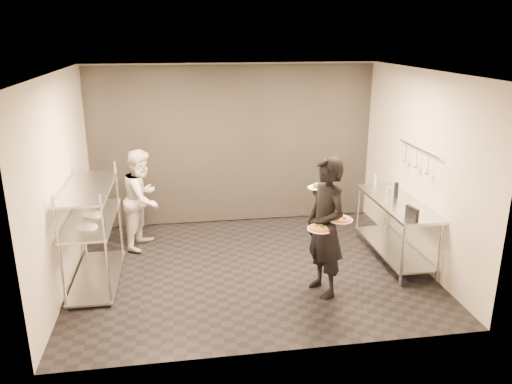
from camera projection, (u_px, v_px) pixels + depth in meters
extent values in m
cube|color=black|center=(250.00, 268.00, 7.27)|extent=(5.00, 4.00, 0.00)
cube|color=silver|center=(250.00, 72.00, 6.41)|extent=(5.00, 4.00, 0.00)
cube|color=beige|center=(233.00, 145.00, 8.72)|extent=(5.00, 0.00, 2.80)
cube|color=beige|center=(279.00, 231.00, 4.96)|extent=(5.00, 0.00, 2.80)
cube|color=beige|center=(60.00, 185.00, 6.47)|extent=(0.00, 4.00, 2.80)
cube|color=beige|center=(421.00, 169.00, 7.21)|extent=(0.00, 4.00, 2.80)
cube|color=silver|center=(234.00, 145.00, 8.69)|extent=(4.90, 0.04, 2.74)
cylinder|color=#B3B7BB|center=(60.00, 255.00, 5.96)|extent=(0.04, 0.04, 1.50)
cylinder|color=#B3B7BB|center=(82.00, 211.00, 7.40)|extent=(0.04, 0.04, 1.50)
cylinder|color=#B3B7BB|center=(106.00, 252.00, 6.04)|extent=(0.04, 0.04, 1.50)
cylinder|color=#B3B7BB|center=(119.00, 209.00, 7.49)|extent=(0.04, 0.04, 1.50)
cube|color=#A9B0B3|center=(98.00, 276.00, 6.94)|extent=(0.60, 1.60, 0.03)
cube|color=#A9B0B3|center=(92.00, 219.00, 6.68)|extent=(0.60, 1.60, 0.03)
cube|color=#A9B0B3|center=(88.00, 187.00, 6.54)|extent=(0.60, 1.60, 0.03)
cylinder|color=white|center=(87.00, 227.00, 6.34)|extent=(0.26, 0.26, 0.01)
cylinder|color=white|center=(93.00, 215.00, 6.76)|extent=(0.26, 0.26, 0.01)
cylinder|color=#B3B7BB|center=(403.00, 257.00, 6.61)|extent=(0.04, 0.04, 0.90)
cylinder|color=#B3B7BB|center=(358.00, 212.00, 8.23)|extent=(0.04, 0.04, 0.90)
cylinder|color=#B3B7BB|center=(439.00, 254.00, 6.69)|extent=(0.04, 0.04, 0.90)
cylinder|color=#B3B7BB|center=(387.00, 211.00, 8.31)|extent=(0.04, 0.04, 0.90)
cube|color=#A9B0B3|center=(393.00, 247.00, 7.54)|extent=(0.57, 1.71, 0.03)
cube|color=#A9B0B3|center=(397.00, 203.00, 7.32)|extent=(0.60, 1.80, 0.04)
cylinder|color=#B3B7BB|center=(419.00, 149.00, 7.11)|extent=(0.02, 1.20, 0.02)
cylinder|color=#B3B7BB|center=(428.00, 164.00, 6.82)|extent=(0.01, 0.01, 0.22)
sphere|color=#B3B7BB|center=(427.00, 173.00, 6.86)|extent=(0.07, 0.07, 0.07)
cylinder|color=#B3B7BB|center=(417.00, 158.00, 7.15)|extent=(0.01, 0.01, 0.22)
sphere|color=#B3B7BB|center=(416.00, 166.00, 7.19)|extent=(0.07, 0.07, 0.07)
cylinder|color=#B3B7BB|center=(406.00, 152.00, 7.48)|extent=(0.01, 0.01, 0.22)
sphere|color=#B3B7BB|center=(405.00, 160.00, 7.52)|extent=(0.07, 0.07, 0.07)
imported|color=black|center=(326.00, 227.00, 6.34)|extent=(0.61, 0.77, 1.84)
imported|color=silver|center=(143.00, 199.00, 7.83)|extent=(0.83, 0.93, 1.58)
cylinder|color=white|center=(320.00, 229.00, 6.09)|extent=(0.32, 0.32, 0.01)
cylinder|color=#C67447|center=(320.00, 228.00, 6.09)|extent=(0.28, 0.28, 0.02)
cylinder|color=#C24519|center=(320.00, 227.00, 6.08)|extent=(0.25, 0.25, 0.01)
sphere|color=#166116|center=(320.00, 227.00, 6.08)|extent=(0.04, 0.04, 0.04)
cylinder|color=white|center=(340.00, 220.00, 6.15)|extent=(0.30, 0.30, 0.01)
cylinder|color=#C67447|center=(340.00, 219.00, 6.14)|extent=(0.27, 0.27, 0.02)
cylinder|color=#C24519|center=(341.00, 218.00, 6.14)|extent=(0.24, 0.24, 0.01)
sphere|color=#166116|center=(341.00, 217.00, 6.14)|extent=(0.04, 0.04, 0.04)
cylinder|color=white|center=(317.00, 188.00, 6.49)|extent=(0.25, 0.25, 0.01)
ellipsoid|color=#2B6018|center=(317.00, 185.00, 6.48)|extent=(0.13, 0.13, 0.07)
cube|color=black|center=(412.00, 213.00, 6.59)|extent=(0.09, 0.24, 0.17)
cylinder|color=#909D90|center=(388.00, 195.00, 7.25)|extent=(0.06, 0.06, 0.22)
cylinder|color=#909D90|center=(376.00, 180.00, 8.04)|extent=(0.05, 0.05, 0.18)
cylinder|color=black|center=(396.00, 190.00, 7.48)|extent=(0.07, 0.07, 0.22)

